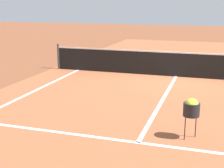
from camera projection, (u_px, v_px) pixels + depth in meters
name	position (u px, v px, depth m)	size (l,w,h in m)	color
ground_plane	(176.00, 77.00, 12.49)	(60.00, 60.00, 0.00)	brown
court_surface_inbounds	(176.00, 77.00, 12.49)	(10.62, 24.40, 0.00)	#9E5433
line_service_near	(138.00, 143.00, 6.58)	(8.22, 0.10, 0.01)	white
line_center_service	(163.00, 99.00, 9.54)	(0.10, 6.40, 0.01)	white
net	(177.00, 64.00, 12.37)	(10.13, 0.09, 1.07)	#33383D
ball_hopper	(192.00, 108.00, 6.63)	(0.34, 0.34, 0.87)	black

